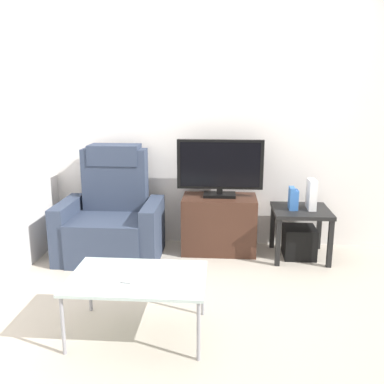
% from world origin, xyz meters
% --- Properties ---
extents(ground_plane, '(6.40, 6.40, 0.00)m').
position_xyz_m(ground_plane, '(0.00, 0.00, 0.00)').
color(ground_plane, '#B2A899').
extents(wall_back, '(6.40, 0.06, 2.60)m').
position_xyz_m(wall_back, '(0.00, 1.13, 1.30)').
color(wall_back, silver).
rests_on(wall_back, ground).
extents(tv_stand, '(0.74, 0.44, 0.57)m').
position_xyz_m(tv_stand, '(-0.09, 0.85, 0.29)').
color(tv_stand, '#3D2319').
rests_on(tv_stand, ground).
extents(television, '(0.85, 0.20, 0.57)m').
position_xyz_m(television, '(-0.09, 0.87, 0.87)').
color(television, black).
rests_on(television, tv_stand).
extents(recliner_armchair, '(0.98, 0.78, 1.08)m').
position_xyz_m(recliner_armchair, '(-1.15, 0.66, 0.37)').
color(recliner_armchair, '#2D384C').
rests_on(recliner_armchair, ground).
extents(side_table, '(0.54, 0.54, 0.49)m').
position_xyz_m(side_table, '(0.70, 0.74, 0.41)').
color(side_table, black).
rests_on(side_table, ground).
extents(subwoofer_box, '(0.30, 0.30, 0.30)m').
position_xyz_m(subwoofer_box, '(0.70, 0.74, 0.15)').
color(subwoofer_box, black).
rests_on(subwoofer_box, ground).
extents(book_leftmost, '(0.05, 0.13, 0.22)m').
position_xyz_m(book_leftmost, '(0.60, 0.72, 0.60)').
color(book_leftmost, '#3366B2').
rests_on(book_leftmost, side_table).
extents(book_middle, '(0.03, 0.12, 0.19)m').
position_xyz_m(book_middle, '(0.64, 0.72, 0.59)').
color(book_middle, '#3366B2').
rests_on(book_middle, side_table).
extents(game_console, '(0.07, 0.20, 0.29)m').
position_xyz_m(game_console, '(0.79, 0.75, 0.63)').
color(game_console, white).
rests_on(game_console, side_table).
extents(coffee_table, '(0.90, 0.60, 0.42)m').
position_xyz_m(coffee_table, '(-0.61, -0.71, 0.39)').
color(coffee_table, '#B2C6C1').
rests_on(coffee_table, ground).
extents(cell_phone, '(0.09, 0.16, 0.01)m').
position_xyz_m(cell_phone, '(-0.66, -0.75, 0.42)').
color(cell_phone, '#B7B7BC').
rests_on(cell_phone, coffee_table).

